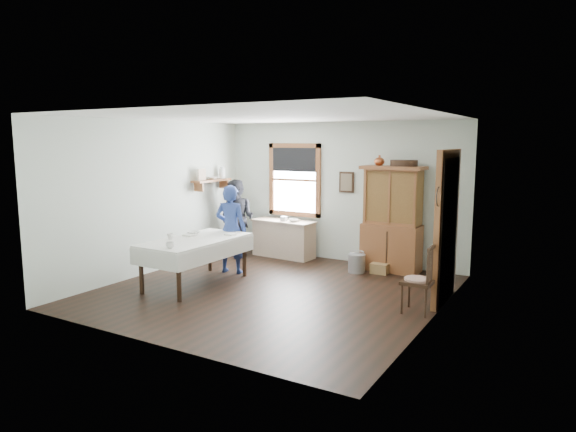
{
  "coord_description": "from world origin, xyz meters",
  "views": [
    {
      "loc": [
        4.14,
        -6.62,
        2.33
      ],
      "look_at": [
        0.11,
        0.3,
        1.16
      ],
      "focal_mm": 32.0,
      "sensor_mm": 36.0,
      "label": 1
    }
  ],
  "objects_px": {
    "work_counter": "(284,239)",
    "spindle_chair": "(418,279)",
    "woman_blue": "(231,232)",
    "pail": "(357,263)",
    "wicker_basket": "(380,268)",
    "china_hutch": "(392,219)",
    "figure_dark": "(237,221)",
    "dining_table": "(196,262)"
  },
  "relations": [
    {
      "from": "wicker_basket",
      "to": "china_hutch",
      "type": "bearing_deg",
      "value": 73.36
    },
    {
      "from": "work_counter",
      "to": "spindle_chair",
      "type": "bearing_deg",
      "value": -27.21
    },
    {
      "from": "work_counter",
      "to": "dining_table",
      "type": "height_order",
      "value": "dining_table"
    },
    {
      "from": "work_counter",
      "to": "woman_blue",
      "type": "xyz_separation_m",
      "value": [
        -0.16,
        -1.57,
        0.36
      ]
    },
    {
      "from": "china_hutch",
      "to": "figure_dark",
      "type": "relative_size",
      "value": 1.31
    },
    {
      "from": "wicker_basket",
      "to": "figure_dark",
      "type": "height_order",
      "value": "figure_dark"
    },
    {
      "from": "spindle_chair",
      "to": "china_hutch",
      "type": "bearing_deg",
      "value": 118.02
    },
    {
      "from": "work_counter",
      "to": "china_hutch",
      "type": "height_order",
      "value": "china_hutch"
    },
    {
      "from": "work_counter",
      "to": "woman_blue",
      "type": "distance_m",
      "value": 1.61
    },
    {
      "from": "china_hutch",
      "to": "woman_blue",
      "type": "height_order",
      "value": "china_hutch"
    },
    {
      "from": "woman_blue",
      "to": "pail",
      "type": "bearing_deg",
      "value": -161.56
    },
    {
      "from": "pail",
      "to": "wicker_basket",
      "type": "relative_size",
      "value": 1.07
    },
    {
      "from": "woman_blue",
      "to": "figure_dark",
      "type": "height_order",
      "value": "woman_blue"
    },
    {
      "from": "pail",
      "to": "woman_blue",
      "type": "height_order",
      "value": "woman_blue"
    },
    {
      "from": "spindle_chair",
      "to": "wicker_basket",
      "type": "height_order",
      "value": "spindle_chair"
    },
    {
      "from": "work_counter",
      "to": "figure_dark",
      "type": "height_order",
      "value": "figure_dark"
    },
    {
      "from": "china_hutch",
      "to": "spindle_chair",
      "type": "bearing_deg",
      "value": -60.78
    },
    {
      "from": "china_hutch",
      "to": "wicker_basket",
      "type": "distance_m",
      "value": 0.91
    },
    {
      "from": "work_counter",
      "to": "spindle_chair",
      "type": "relative_size",
      "value": 1.38
    },
    {
      "from": "dining_table",
      "to": "pail",
      "type": "bearing_deg",
      "value": 46.35
    },
    {
      "from": "china_hutch",
      "to": "wicker_basket",
      "type": "bearing_deg",
      "value": -105.29
    },
    {
      "from": "china_hutch",
      "to": "dining_table",
      "type": "xyz_separation_m",
      "value": [
        -2.45,
        -2.5,
        -0.57
      ]
    },
    {
      "from": "work_counter",
      "to": "spindle_chair",
      "type": "height_order",
      "value": "spindle_chair"
    },
    {
      "from": "work_counter",
      "to": "dining_table",
      "type": "distance_m",
      "value": 2.49
    },
    {
      "from": "figure_dark",
      "to": "dining_table",
      "type": "bearing_deg",
      "value": -74.75
    },
    {
      "from": "woman_blue",
      "to": "wicker_basket",
      "type": "bearing_deg",
      "value": -163.43
    },
    {
      "from": "dining_table",
      "to": "woman_blue",
      "type": "xyz_separation_m",
      "value": [
        0.03,
        0.92,
        0.35
      ]
    },
    {
      "from": "wicker_basket",
      "to": "dining_table",
      "type": "bearing_deg",
      "value": -137.07
    },
    {
      "from": "china_hutch",
      "to": "figure_dark",
      "type": "distance_m",
      "value": 3.17
    },
    {
      "from": "dining_table",
      "to": "wicker_basket",
      "type": "relative_size",
      "value": 6.19
    },
    {
      "from": "work_counter",
      "to": "pail",
      "type": "distance_m",
      "value": 1.84
    },
    {
      "from": "dining_table",
      "to": "china_hutch",
      "type": "bearing_deg",
      "value": 45.56
    },
    {
      "from": "dining_table",
      "to": "woman_blue",
      "type": "relative_size",
      "value": 1.3
    },
    {
      "from": "woman_blue",
      "to": "figure_dark",
      "type": "relative_size",
      "value": 1.01
    },
    {
      "from": "spindle_chair",
      "to": "woman_blue",
      "type": "relative_size",
      "value": 0.65
    },
    {
      "from": "pail",
      "to": "figure_dark",
      "type": "height_order",
      "value": "figure_dark"
    },
    {
      "from": "work_counter",
      "to": "figure_dark",
      "type": "relative_size",
      "value": 0.91
    },
    {
      "from": "spindle_chair",
      "to": "figure_dark",
      "type": "distance_m",
      "value": 4.54
    },
    {
      "from": "spindle_chair",
      "to": "woman_blue",
      "type": "height_order",
      "value": "woman_blue"
    },
    {
      "from": "figure_dark",
      "to": "woman_blue",
      "type": "bearing_deg",
      "value": -61.65
    },
    {
      "from": "dining_table",
      "to": "figure_dark",
      "type": "xyz_separation_m",
      "value": [
        -0.69,
        2.12,
        0.34
      ]
    },
    {
      "from": "dining_table",
      "to": "spindle_chair",
      "type": "xyz_separation_m",
      "value": [
        3.53,
        0.45,
        0.1
      ]
    }
  ]
}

